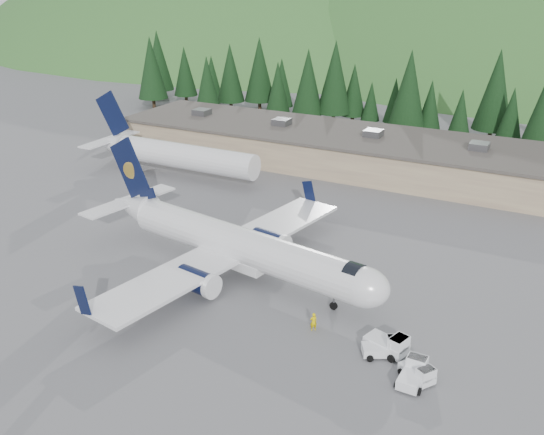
{
  "coord_description": "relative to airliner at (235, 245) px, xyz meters",
  "views": [
    {
      "loc": [
        26.9,
        -45.46,
        28.07
      ],
      "look_at": [
        0.0,
        6.0,
        4.0
      ],
      "focal_mm": 40.0,
      "sensor_mm": 36.0,
      "label": 1
    }
  ],
  "objects": [
    {
      "name": "tree_line",
      "position": [
        -7.59,
        61.1,
        4.77
      ],
      "size": [
        112.64,
        17.0,
        14.51
      ],
      "color": "black",
      "rests_on": "ground"
    },
    {
      "name": "baggage_tug_a",
      "position": [
        17.33,
        -6.51,
        -2.36
      ],
      "size": [
        3.24,
        2.73,
        1.54
      ],
      "rotation": [
        0.0,
        0.0,
        0.5
      ],
      "color": "white",
      "rests_on": "ground"
    },
    {
      "name": "ground",
      "position": [
        0.99,
        -0.17,
        -3.05
      ],
      "size": [
        600.0,
        600.0,
        0.0
      ],
      "primitive_type": "plane",
      "color": "#5C5C61"
    },
    {
      "name": "baggage_tug_c",
      "position": [
        20.19,
        -8.6,
        -2.31
      ],
      "size": [
        1.94,
        3.13,
        1.65
      ],
      "rotation": [
        0.0,
        0.0,
        1.55
      ],
      "color": "white",
      "rests_on": "ground"
    },
    {
      "name": "second_airliner",
      "position": [
        -23.93,
        21.83,
        0.27
      ],
      "size": [
        27.5,
        11.0,
        10.05
      ],
      "color": "white",
      "rests_on": "ground"
    },
    {
      "name": "baggage_tug_b",
      "position": [
        17.57,
        -6.02,
        -2.26
      ],
      "size": [
        3.68,
        2.77,
        1.78
      ],
      "rotation": [
        0.0,
        0.0,
        -0.3
      ],
      "color": "white",
      "rests_on": "ground"
    },
    {
      "name": "baggage_tug_d",
      "position": [
        20.55,
        -8.34,
        -2.4
      ],
      "size": [
        3.01,
        2.66,
        1.45
      ],
      "rotation": [
        0.0,
        0.0,
        -0.59
      ],
      "color": "white",
      "rests_on": "ground"
    },
    {
      "name": "airliner",
      "position": [
        0.0,
        0.0,
        0.0
      ],
      "size": [
        34.46,
        32.5,
        11.46
      ],
      "rotation": [
        0.0,
        0.0,
        -0.17
      ],
      "color": "white",
      "rests_on": "ground"
    },
    {
      "name": "terminal_building",
      "position": [
        -4.02,
        37.83,
        -0.43
      ],
      "size": [
        71.0,
        17.0,
        6.1
      ],
      "color": "#8C755F",
      "rests_on": "ground"
    },
    {
      "name": "ramp_worker",
      "position": [
        10.98,
        -5.82,
        -2.24
      ],
      "size": [
        0.7,
        0.69,
        1.63
      ],
      "primitive_type": "imported",
      "rotation": [
        0.0,
        0.0,
        3.9
      ],
      "color": "#ECCC00",
      "rests_on": "ground"
    }
  ]
}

